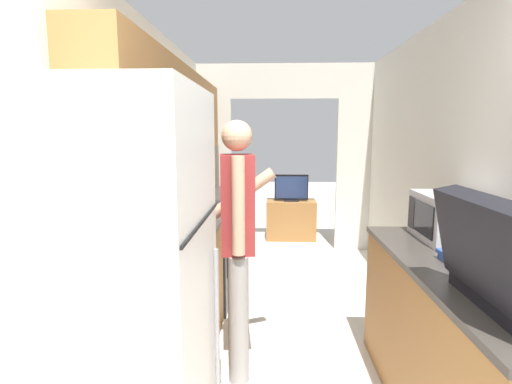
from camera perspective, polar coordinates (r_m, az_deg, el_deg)
The scene contains 13 objects.
wall_left at distance 3.10m, azimuth -15.87°, elevation 5.80°, with size 0.38×6.82×2.50m.
wall_right at distance 2.93m, azimuth 29.63°, elevation 0.43°, with size 0.06×6.82×2.50m.
wall_far_with_doorway at distance 5.43m, azimuth 4.00°, elevation 6.53°, with size 2.73×0.06×2.50m.
counter_left at distance 3.65m, azimuth -9.17°, elevation -9.89°, with size 0.62×3.26×0.92m.
counter_right at distance 2.53m, azimuth 27.33°, elevation -19.44°, with size 0.62×1.81×0.92m.
refrigerator at distance 1.74m, azimuth -20.35°, elevation -16.47°, with size 0.78×0.73×1.77m.
range_oven at distance 3.87m, azimuth -8.34°, elevation -8.73°, with size 0.66×0.77×1.06m.
person at distance 2.58m, azimuth -2.65°, elevation -7.21°, with size 0.54×0.41×1.68m.
microwave at distance 2.84m, azimuth 25.68°, elevation -3.31°, with size 0.34×0.50×0.30m.
book_stack at distance 2.39m, azimuth 27.59°, elevation -8.60°, with size 0.20×0.27×0.05m.
tv_cabinet at distance 6.10m, azimuth 5.00°, elevation -3.94°, with size 0.74×0.42×0.59m.
television at distance 5.97m, azimuth 5.07°, elevation 0.55°, with size 0.50×0.16×0.40m.
knife at distance 4.22m, azimuth -7.38°, elevation -0.87°, with size 0.05×0.32×0.02m.
Camera 1 is at (-0.15, -0.97, 1.61)m, focal length 28.00 mm.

